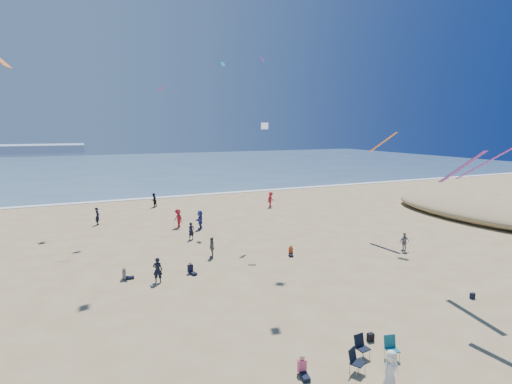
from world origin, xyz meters
name	(u,v)px	position (x,y,z in m)	size (l,w,h in m)	color
ocean	(110,167)	(0.00, 95.00, 0.03)	(220.00, 100.00, 0.06)	#476B84
surf_line	(137,199)	(0.00, 45.00, 0.04)	(220.00, 1.20, 0.08)	white
standing_flyers	(209,229)	(3.43, 21.82, 0.89)	(28.01, 42.07, 1.93)	black
seated_group	(256,294)	(1.94, 7.89, 0.42)	(13.45, 19.36, 0.84)	silver
chair_cluster	(371,352)	(3.91, 0.19, 0.50)	(2.77, 1.54, 1.00)	black
black_backpack	(370,337)	(5.10, 1.64, 0.19)	(0.30, 0.22, 0.38)	black
navy_bag	(472,296)	(13.74, 3.00, 0.17)	(0.28, 0.18, 0.34)	black
kites_aloft	(302,64)	(8.21, 13.77, 14.45)	(42.84, 42.58, 28.61)	#C3DC14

